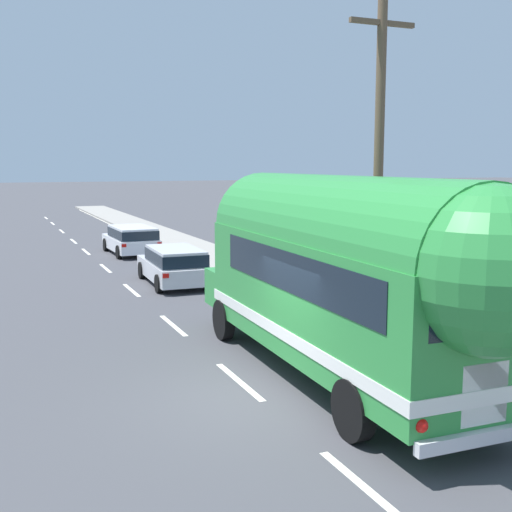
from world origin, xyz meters
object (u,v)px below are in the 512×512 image
utility_pole (379,161)px  car_lead (174,263)px  painted_bus (349,271)px  car_second (132,238)px

utility_pole → car_lead: bearing=108.5°
painted_bus → car_second: (0.05, 20.06, -1.51)m
painted_bus → car_second: size_ratio=2.44×
utility_pole → car_second: size_ratio=1.91×
car_second → painted_bus: bearing=-90.1°
painted_bus → car_lead: bearing=91.0°
utility_pole → painted_bus: 4.58m
car_lead → car_second: bearing=88.2°
utility_pole → car_lead: utility_pole is taller
utility_pole → car_second: bearing=98.7°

